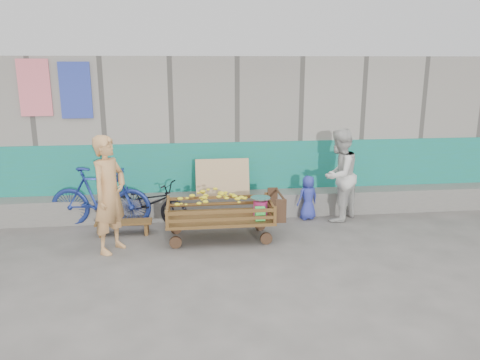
{
  "coord_description": "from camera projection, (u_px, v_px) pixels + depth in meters",
  "views": [
    {
      "loc": [
        -0.37,
        -6.23,
        2.89
      ],
      "look_at": [
        0.51,
        1.2,
        1.0
      ],
      "focal_mm": 35.0,
      "sensor_mm": 36.0,
      "label": 1
    }
  ],
  "objects": [
    {
      "name": "banana_cart",
      "position": [
        218.0,
        207.0,
        7.74
      ],
      "size": [
        1.93,
        0.88,
        0.82
      ],
      "color": "brown",
      "rests_on": "ground"
    },
    {
      "name": "building_wall",
      "position": [
        202.0,
        129.0,
        10.29
      ],
      "size": [
        12.0,
        3.5,
        3.0
      ],
      "color": "gray",
      "rests_on": "ground"
    },
    {
      "name": "bicycle_blue",
      "position": [
        100.0,
        197.0,
        8.37
      ],
      "size": [
        1.86,
        0.75,
        1.09
      ],
      "primitive_type": "imported",
      "rotation": [
        0.0,
        0.0,
        1.43
      ],
      "color": "navy",
      "rests_on": "ground"
    },
    {
      "name": "vendor_man",
      "position": [
        109.0,
        194.0,
        7.17
      ],
      "size": [
        0.71,
        0.8,
        1.84
      ],
      "primitive_type": "imported",
      "rotation": [
        0.0,
        0.0,
        1.05
      ],
      "color": "tan",
      "rests_on": "ground"
    },
    {
      "name": "bicycle_dark",
      "position": [
        148.0,
        203.0,
        8.5
      ],
      "size": [
        1.63,
        1.13,
        0.81
      ],
      "primitive_type": "imported",
      "rotation": [
        0.0,
        0.0,
        1.15
      ],
      "color": "black",
      "rests_on": "ground"
    },
    {
      "name": "ground",
      "position": [
        215.0,
        268.0,
        6.75
      ],
      "size": [
        80.0,
        80.0,
        0.0
      ],
      "primitive_type": "plane",
      "color": "#54504C",
      "rests_on": "ground"
    },
    {
      "name": "child",
      "position": [
        308.0,
        197.0,
        8.78
      ],
      "size": [
        0.47,
        0.38,
        0.84
      ],
      "primitive_type": "imported",
      "rotation": [
        0.0,
        0.0,
        3.45
      ],
      "color": "#2E389E",
      "rests_on": "ground"
    },
    {
      "name": "bench",
      "position": [
        124.0,
        225.0,
        8.04
      ],
      "size": [
        0.95,
        0.29,
        0.24
      ],
      "color": "brown",
      "rests_on": "ground"
    },
    {
      "name": "woman",
      "position": [
        339.0,
        175.0,
        8.64
      ],
      "size": [
        1.06,
        1.05,
        1.72
      ],
      "primitive_type": "imported",
      "rotation": [
        0.0,
        0.0,
        3.91
      ],
      "color": "silver",
      "rests_on": "ground"
    }
  ]
}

